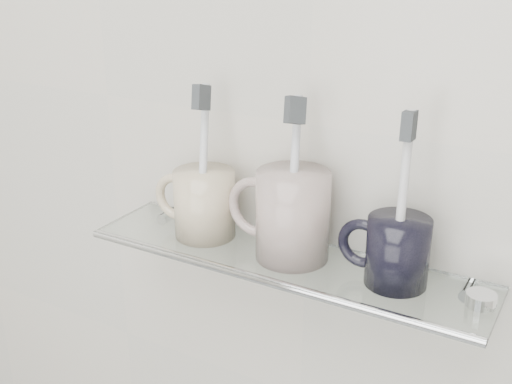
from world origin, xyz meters
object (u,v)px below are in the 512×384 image
Objects in this scene: mug_center at (293,216)px; shelf_glass at (283,260)px; mug_right at (398,252)px; mug_left at (205,204)px.

shelf_glass is at bearing -172.86° from mug_center.
shelf_glass is 0.14m from mug_right.
mug_right reaches higher than shelf_glass.
mug_right is at bearing -14.12° from mug_left.
mug_left is (-0.12, 0.00, 0.05)m from shelf_glass.
shelf_glass is 4.61× the size of mug_center.
mug_right is (0.13, 0.00, -0.02)m from mug_center.
mug_center is (0.01, 0.00, 0.06)m from shelf_glass.
mug_center reaches higher than shelf_glass.
mug_right is at bearing 2.07° from shelf_glass.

